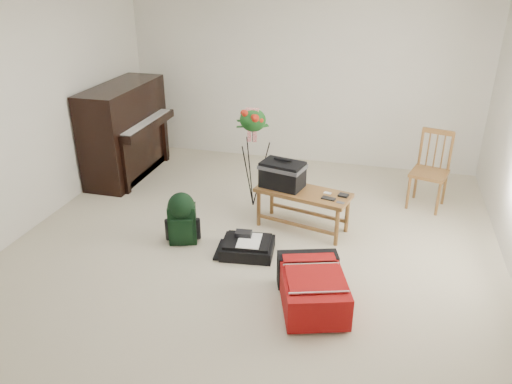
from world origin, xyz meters
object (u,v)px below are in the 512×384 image
(piano, at_px, (126,133))
(dining_chair, at_px, (429,171))
(red_suitcase, at_px, (314,285))
(black_duffel, at_px, (248,247))
(green_backpack, at_px, (182,216))
(flower_stand, at_px, (253,158))
(bench, at_px, (288,181))

(piano, xyz_separation_m, dining_chair, (3.96, 0.02, -0.15))
(red_suitcase, height_order, black_duffel, red_suitcase)
(dining_chair, xyz_separation_m, red_suitcase, (-1.02, -2.24, -0.28))
(green_backpack, bearing_deg, black_duffel, -22.11)
(flower_stand, bearing_deg, dining_chair, 7.85)
(bench, bearing_deg, flower_stand, 153.46)
(flower_stand, bearing_deg, bench, -47.09)
(red_suitcase, height_order, flower_stand, flower_stand)
(bench, relative_size, red_suitcase, 1.19)
(bench, xyz_separation_m, red_suitcase, (0.50, -1.28, -0.38))
(dining_chair, bearing_deg, bench, -131.92)
(dining_chair, distance_m, red_suitcase, 2.48)
(green_backpack, distance_m, flower_stand, 1.19)
(dining_chair, bearing_deg, black_duffel, -122.05)
(green_backpack, bearing_deg, red_suitcase, -42.40)
(piano, height_order, black_duffel, piano)
(piano, relative_size, bench, 1.38)
(piano, relative_size, black_duffel, 2.66)
(bench, height_order, dining_chair, dining_chair)
(black_duffel, xyz_separation_m, flower_stand, (-0.24, 1.09, 0.53))
(red_suitcase, xyz_separation_m, black_duffel, (-0.77, 0.61, -0.10))
(flower_stand, bearing_deg, red_suitcase, -66.40)
(dining_chair, distance_m, flower_stand, 2.11)
(piano, relative_size, red_suitcase, 1.64)
(bench, xyz_separation_m, dining_chair, (1.52, 0.97, -0.10))
(dining_chair, xyz_separation_m, flower_stand, (-2.03, -0.54, 0.16))
(dining_chair, height_order, red_suitcase, dining_chair)
(black_duffel, bearing_deg, piano, 136.99)
(green_backpack, bearing_deg, bench, 13.30)
(red_suitcase, xyz_separation_m, flower_stand, (-1.01, 1.70, 0.43))
(green_backpack, bearing_deg, dining_chair, 13.58)
(dining_chair, height_order, flower_stand, flower_stand)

